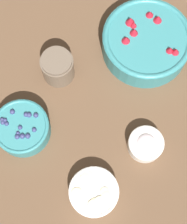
{
  "coord_description": "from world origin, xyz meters",
  "views": [
    {
      "loc": [
        0.29,
        0.16,
        1.04
      ],
      "look_at": [
        0.02,
        0.02,
        0.04
      ],
      "focal_mm": 60.0,
      "sensor_mm": 36.0,
      "label": 1
    }
  ],
  "objects_px": {
    "bowl_cream": "(146,144)",
    "jar_chocolate": "(58,67)",
    "bowl_strawberries": "(146,41)",
    "bowl_blueberries": "(22,128)",
    "bowl_bananas": "(94,192)"
  },
  "relations": [
    {
      "from": "jar_chocolate",
      "to": "bowl_cream",
      "type": "bearing_deg",
      "value": 75.18
    },
    {
      "from": "bowl_cream",
      "to": "jar_chocolate",
      "type": "xyz_separation_m",
      "value": [
        -0.09,
        -0.32,
        0.02
      ]
    },
    {
      "from": "bowl_blueberries",
      "to": "bowl_cream",
      "type": "distance_m",
      "value": 0.35
    },
    {
      "from": "bowl_cream",
      "to": "bowl_strawberries",
      "type": "bearing_deg",
      "value": -155.12
    },
    {
      "from": "bowl_strawberries",
      "to": "bowl_bananas",
      "type": "xyz_separation_m",
      "value": [
        0.46,
        0.06,
        -0.02
      ]
    },
    {
      "from": "bowl_strawberries",
      "to": "bowl_blueberries",
      "type": "height_order",
      "value": "bowl_strawberries"
    },
    {
      "from": "bowl_strawberries",
      "to": "jar_chocolate",
      "type": "relative_size",
      "value": 2.75
    },
    {
      "from": "bowl_bananas",
      "to": "bowl_cream",
      "type": "height_order",
      "value": "bowl_cream"
    },
    {
      "from": "bowl_bananas",
      "to": "bowl_cream",
      "type": "distance_m",
      "value": 0.19
    },
    {
      "from": "bowl_strawberries",
      "to": "bowl_bananas",
      "type": "height_order",
      "value": "bowl_strawberries"
    },
    {
      "from": "bowl_cream",
      "to": "jar_chocolate",
      "type": "bearing_deg",
      "value": -104.82
    },
    {
      "from": "jar_chocolate",
      "to": "bowl_strawberries",
      "type": "bearing_deg",
      "value": 134.55
    },
    {
      "from": "bowl_bananas",
      "to": "jar_chocolate",
      "type": "height_order",
      "value": "jar_chocolate"
    },
    {
      "from": "bowl_blueberries",
      "to": "bowl_cream",
      "type": "xyz_separation_m",
      "value": [
        -0.12,
        0.32,
        -0.01
      ]
    },
    {
      "from": "bowl_blueberries",
      "to": "bowl_strawberries",
      "type": "bearing_deg",
      "value": 153.45
    }
  ]
}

